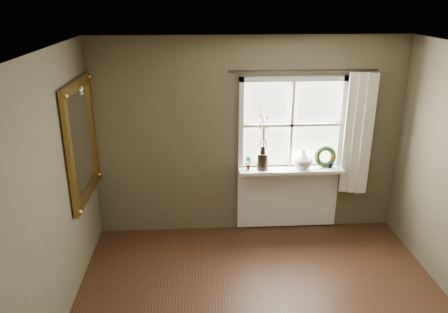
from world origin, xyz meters
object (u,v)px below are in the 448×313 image
wreath (325,159)px  gilt_mirror (82,141)px  dark_jug (263,161)px  cream_vase (303,159)px

wreath → gilt_mirror: 3.04m
dark_jug → cream_vase: 0.53m
cream_vase → gilt_mirror: gilt_mirror is taller
gilt_mirror → cream_vase: bearing=9.1°
dark_jug → gilt_mirror: size_ratio=0.16×
wreath → gilt_mirror: (-2.97, -0.47, 0.46)m
wreath → cream_vase: bearing=-172.1°
wreath → gilt_mirror: gilt_mirror is taller
dark_jug → gilt_mirror: (-2.14, -0.43, 0.47)m
dark_jug → cream_vase: (0.53, 0.00, 0.02)m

